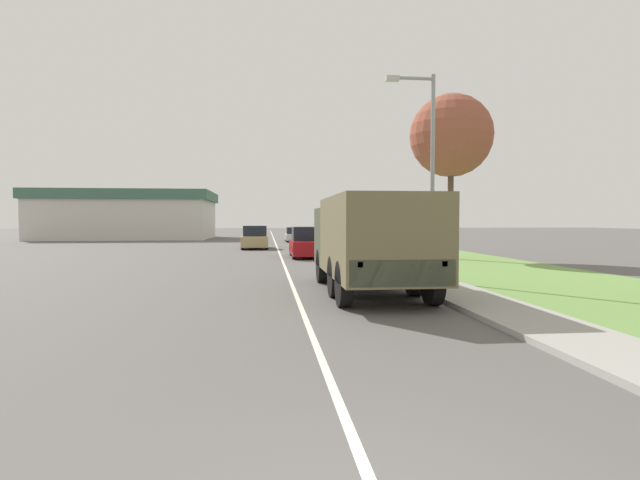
{
  "coord_description": "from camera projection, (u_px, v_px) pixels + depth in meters",
  "views": [
    {
      "loc": [
        -0.82,
        -3.2,
        2.1
      ],
      "look_at": [
        0.86,
        12.36,
        1.48
      ],
      "focal_mm": 28.0,
      "sensor_mm": 36.0,
      "label": 1
    }
  ],
  "objects": [
    {
      "name": "building_distant",
      "position": [
        129.0,
        215.0,
        56.66
      ],
      "size": [
        18.82,
        12.65,
        5.34
      ],
      "color": "beige",
      "rests_on": "ground"
    },
    {
      "name": "car_second_ahead",
      "position": [
        255.0,
        238.0,
        36.71
      ],
      "size": [
        1.91,
        4.2,
        1.69
      ],
      "color": "tan",
      "rests_on": "ground"
    },
    {
      "name": "lane_centre_stripe",
      "position": [
        276.0,
        244.0,
        43.09
      ],
      "size": [
        0.12,
        120.0,
        0.0
      ],
      "color": "silver",
      "rests_on": "ground"
    },
    {
      "name": "ground_plane",
      "position": [
        276.0,
        244.0,
        43.09
      ],
      "size": [
        180.0,
        180.0,
        0.0
      ],
      "primitive_type": "plane",
      "color": "#565451"
    },
    {
      "name": "tree_mid_right",
      "position": [
        451.0,
        136.0,
        26.55
      ],
      "size": [
        4.39,
        4.39,
        8.78
      ],
      "color": "#4C3D2D",
      "rests_on": "grass_strip_right"
    },
    {
      "name": "car_nearest_ahead",
      "position": [
        306.0,
        244.0,
        28.25
      ],
      "size": [
        1.71,
        4.48,
        1.73
      ],
      "color": "maroon",
      "rests_on": "ground"
    },
    {
      "name": "military_truck",
      "position": [
        370.0,
        239.0,
        14.28
      ],
      "size": [
        2.52,
        7.14,
        2.73
      ],
      "color": "#474C38",
      "rests_on": "ground"
    },
    {
      "name": "grass_strip_right",
      "position": [
        377.0,
        244.0,
        44.04
      ],
      "size": [
        7.0,
        120.0,
        0.02
      ],
      "color": "#6B9347",
      "rests_on": "ground"
    },
    {
      "name": "sidewalk_right",
      "position": [
        328.0,
        244.0,
        43.57
      ],
      "size": [
        1.8,
        120.0,
        0.12
      ],
      "color": "#9E9B93",
      "rests_on": "ground"
    },
    {
      "name": "lamp_post",
      "position": [
        426.0,
        157.0,
        16.72
      ],
      "size": [
        1.69,
        0.24,
        6.85
      ],
      "color": "gray",
      "rests_on": "sidewalk_right"
    },
    {
      "name": "car_third_ahead",
      "position": [
        295.0,
        235.0,
        48.77
      ],
      "size": [
        1.9,
        4.33,
        1.4
      ],
      "color": "#B7BABF",
      "rests_on": "ground"
    }
  ]
}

